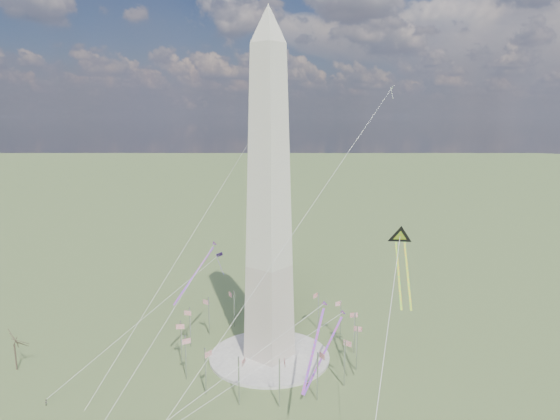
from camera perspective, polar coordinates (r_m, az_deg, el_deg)
The scene contains 13 objects.
ground at distance 156.45m, azimuth -1.20°, elevation -16.52°, with size 2000.00×2000.00×0.00m, color #435B2D.
plaza at distance 156.27m, azimuth -1.20°, elevation -16.39°, with size 36.00×36.00×0.80m, color beige.
washington_monument at distance 141.22m, azimuth -1.27°, elevation 1.08°, with size 15.56×15.56×100.00m.
flagpole_ring at distance 153.27m, azimuth -1.21°, elevation -14.10°, with size 54.40×54.40×13.00m.
tree_far at distance 164.66m, azimuth -28.11°, elevation -13.17°, with size 6.74×6.74×11.79m.
person_west at distance 146.48m, azimuth -25.14°, elevation -19.27°, with size 0.74×0.57×1.52m, color gray.
kite_delta_black at distance 126.20m, azimuth 13.60°, elevation -3.45°, with size 13.74×18.39×15.67m.
kite_diamond_purple at distance 174.55m, azimuth -6.92°, elevation -5.39°, with size 2.41×2.89×8.47m.
kite_streamer_left at distance 124.54m, azimuth 4.28°, elevation -13.91°, with size 8.58×20.20×14.49m.
kite_streamer_mid at distance 148.56m, azimuth -9.05°, elevation -6.22°, with size 4.87×20.00×13.83m.
kite_streamer_right at distance 141.08m, azimuth 5.77°, elevation -14.53°, with size 3.64×22.66×15.56m.
kite_small_red at distance 193.32m, azimuth -1.56°, elevation 10.78°, with size 1.43×1.51×4.24m.
kite_small_white at distance 172.54m, azimuth 12.67°, elevation 13.31°, with size 1.07×1.75×4.21m.
Camera 1 is at (88.96, -107.17, 71.26)m, focal length 32.00 mm.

